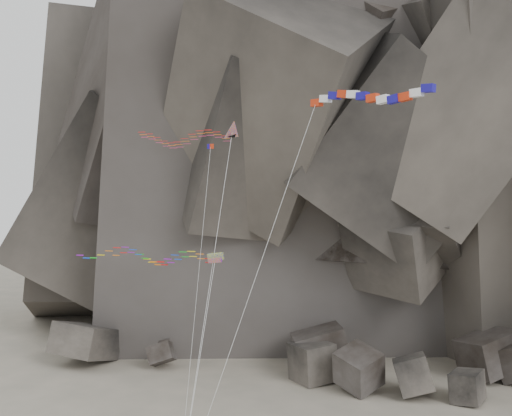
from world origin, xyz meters
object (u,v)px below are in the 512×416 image
(parafoil_kite, at_px, (140,255))
(banner_kite, at_px, (367,99))
(pennant_kite, at_px, (204,215))
(delta_kite, at_px, (180,137))

(parafoil_kite, bearing_deg, banner_kite, -10.16)
(banner_kite, xyz_separation_m, pennant_kite, (-12.67, 1.38, -8.14))
(delta_kite, bearing_deg, banner_kite, 5.71)
(delta_kite, distance_m, banner_kite, 17.95)
(parafoil_kite, relative_size, pennant_kite, 0.68)
(banner_kite, height_order, pennant_kite, banner_kite)
(delta_kite, distance_m, pennant_kite, 8.86)
(delta_kite, xyz_separation_m, pennant_kite, (4.19, -4.52, -6.37))
(delta_kite, relative_size, pennant_kite, 1.09)
(banner_kite, relative_size, parafoil_kite, 1.68)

